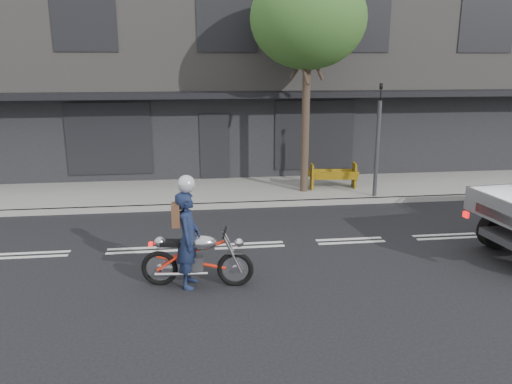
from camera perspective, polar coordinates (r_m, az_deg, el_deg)
The scene contains 9 objects.
ground at distance 11.54m, azimuth -0.77°, elevation -6.13°, with size 80.00×80.00×0.00m, color black.
sidewalk at distance 15.98m, azimuth -2.64°, elevation 0.08°, with size 32.00×3.20×0.15m, color gray.
kerb at distance 14.44m, azimuth -2.14°, elevation -1.50°, with size 32.00×0.20×0.15m, color gray.
building_main at distance 22.05m, azimuth -4.17°, elevation 14.39°, with size 26.00×10.00×8.00m, color slate.
street_tree at distance 15.34m, azimuth 5.97°, elevation 19.01°, with size 3.40×3.40×6.74m.
traffic_light_pole at distance 15.26m, azimuth 13.69°, elevation 5.04°, with size 0.12×0.12×3.50m.
motorcycle at distance 9.45m, azimuth -6.76°, elevation -7.41°, with size 2.11×0.61×1.09m.
rider at distance 9.32m, azimuth -7.75°, elevation -5.42°, with size 0.67×0.44×1.83m, color #16213F.
construction_barrier at distance 15.97m, azimuth 9.02°, elevation 1.73°, with size 1.50×0.60×0.84m, color yellow, non-canonical shape.
Camera 1 is at (-1.18, -10.72, 4.10)m, focal length 35.00 mm.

